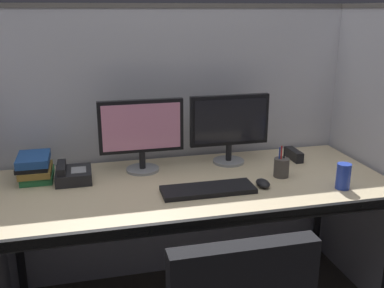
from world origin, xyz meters
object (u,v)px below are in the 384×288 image
(red_stapler, at_px, (294,155))
(pen_cup, at_px, (281,167))
(keyboard_main, at_px, (208,190))
(computer_mouse, at_px, (263,183))
(desk, at_px, (195,193))
(book_stack, at_px, (35,167))
(desk_phone, at_px, (72,174))
(monitor_right, at_px, (230,124))
(soda_can, at_px, (343,176))
(monitor_left, at_px, (141,131))

(red_stapler, bearing_deg, pen_cup, -128.66)
(keyboard_main, relative_size, computer_mouse, 4.48)
(keyboard_main, distance_m, pen_cup, 0.42)
(desk, distance_m, computer_mouse, 0.33)
(book_stack, relative_size, desk_phone, 1.17)
(monitor_right, height_order, red_stapler, monitor_right)
(desk, distance_m, soda_can, 0.70)
(desk_phone, relative_size, red_stapler, 1.27)
(desk_phone, relative_size, pen_cup, 1.17)
(soda_can, bearing_deg, desk_phone, 162.03)
(keyboard_main, distance_m, desk_phone, 0.67)
(monitor_right, bearing_deg, book_stack, -179.44)
(keyboard_main, distance_m, soda_can, 0.63)
(red_stapler, bearing_deg, book_stack, 178.91)
(keyboard_main, relative_size, red_stapler, 2.87)
(computer_mouse, bearing_deg, pen_cup, 35.98)
(monitor_right, distance_m, computer_mouse, 0.42)
(desk, xyz_separation_m, soda_can, (0.65, -0.22, 0.11))
(monitor_right, relative_size, pen_cup, 2.64)
(computer_mouse, bearing_deg, monitor_right, 97.77)
(soda_can, height_order, desk_phone, soda_can)
(pen_cup, xyz_separation_m, red_stapler, (0.18, 0.23, -0.02))
(keyboard_main, relative_size, soda_can, 3.52)
(desk_phone, bearing_deg, book_stack, 159.74)
(desk, relative_size, keyboard_main, 4.42)
(desk, relative_size, monitor_left, 4.42)
(monitor_left, distance_m, pen_cup, 0.73)
(desk, distance_m, red_stapler, 0.66)
(soda_can, distance_m, red_stapler, 0.44)
(desk_phone, bearing_deg, monitor_left, 9.66)
(monitor_left, bearing_deg, soda_can, -27.59)
(keyboard_main, bearing_deg, pen_cup, 13.75)
(book_stack, height_order, pen_cup, pen_cup)
(pen_cup, height_order, red_stapler, pen_cup)
(computer_mouse, xyz_separation_m, book_stack, (-1.05, 0.35, 0.05))
(book_stack, xyz_separation_m, desk_phone, (0.18, -0.07, -0.03))
(desk_phone, bearing_deg, keyboard_main, -25.39)
(keyboard_main, bearing_deg, monitor_left, 126.26)
(red_stapler, bearing_deg, computer_mouse, -134.38)
(computer_mouse, distance_m, desk_phone, 0.92)
(desk_phone, bearing_deg, soda_can, -17.97)
(desk, height_order, red_stapler, red_stapler)
(book_stack, bearing_deg, keyboard_main, -24.27)
(desk, height_order, computer_mouse, computer_mouse)
(computer_mouse, relative_size, red_stapler, 0.64)
(monitor_right, relative_size, red_stapler, 2.87)
(monitor_left, distance_m, soda_can, 1.00)
(monitor_left, relative_size, soda_can, 3.52)
(desk, bearing_deg, soda_can, -18.96)
(monitor_right, distance_m, soda_can, 0.64)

